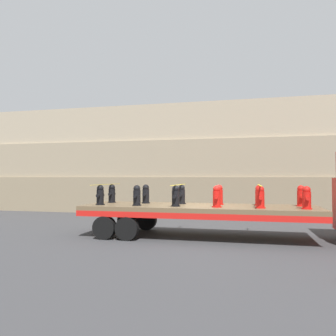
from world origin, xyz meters
TOP-DOWN VIEW (x-y plane):
  - ground_plane at (0.00, 0.00)m, footprint 120.00×120.00m
  - rock_cliff at (0.00, 8.16)m, footprint 60.00×3.30m
  - flatbed_trailer at (-0.50, 0.00)m, footprint 8.43×2.60m
  - fire_hydrant_black_near_0 at (-3.61, -0.55)m, footprint 0.34×0.50m
  - fire_hydrant_black_far_0 at (-3.61, 0.55)m, footprint 0.34×0.50m
  - fire_hydrant_black_near_1 at (-2.17, -0.55)m, footprint 0.34×0.50m
  - fire_hydrant_black_far_1 at (-2.17, 0.55)m, footprint 0.34×0.50m
  - fire_hydrant_black_near_2 at (-0.72, -0.55)m, footprint 0.34×0.50m
  - fire_hydrant_black_far_2 at (-0.72, 0.55)m, footprint 0.34×0.50m
  - fire_hydrant_red_near_3 at (0.72, -0.55)m, footprint 0.34×0.50m
  - fire_hydrant_red_far_3 at (0.72, 0.55)m, footprint 0.34×0.50m
  - fire_hydrant_red_near_4 at (2.17, -0.55)m, footprint 0.34×0.50m
  - fire_hydrant_red_far_4 at (2.17, 0.55)m, footprint 0.34×0.50m
  - fire_hydrant_red_near_5 at (3.61, -0.55)m, footprint 0.34×0.50m
  - fire_hydrant_red_far_5 at (3.61, 0.55)m, footprint 0.34×0.50m
  - cargo_strap_rear at (-3.61, 0.00)m, footprint 0.05×2.70m
  - cargo_strap_middle at (-0.72, 0.00)m, footprint 0.05×2.70m
  - cargo_strap_front at (2.17, 0.00)m, footprint 0.05×2.70m

SIDE VIEW (x-z plane):
  - ground_plane at x=0.00m, z-range 0.00..0.00m
  - flatbed_trailer at x=-0.50m, z-range 0.37..1.52m
  - fire_hydrant_black_near_0 at x=-3.61m, z-range 1.14..1.88m
  - fire_hydrant_black_far_0 at x=-3.61m, z-range 1.14..1.88m
  - fire_hydrant_black_near_1 at x=-2.17m, z-range 1.14..1.88m
  - fire_hydrant_black_far_1 at x=-2.17m, z-range 1.14..1.88m
  - fire_hydrant_black_near_2 at x=-0.72m, z-range 1.14..1.88m
  - fire_hydrant_black_far_2 at x=-0.72m, z-range 1.14..1.88m
  - fire_hydrant_red_near_3 at x=0.72m, z-range 1.14..1.88m
  - fire_hydrant_red_far_3 at x=0.72m, z-range 1.14..1.88m
  - fire_hydrant_red_near_4 at x=2.17m, z-range 1.14..1.88m
  - fire_hydrant_red_far_4 at x=2.17m, z-range 1.14..1.88m
  - fire_hydrant_red_near_5 at x=3.61m, z-range 1.14..1.88m
  - fire_hydrant_red_far_5 at x=3.61m, z-range 1.14..1.88m
  - cargo_strap_rear at x=-3.61m, z-range 1.90..1.91m
  - cargo_strap_middle at x=-0.72m, z-range 1.90..1.91m
  - cargo_strap_front at x=2.17m, z-range 1.90..1.91m
  - rock_cliff at x=0.00m, z-range 0.00..6.57m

